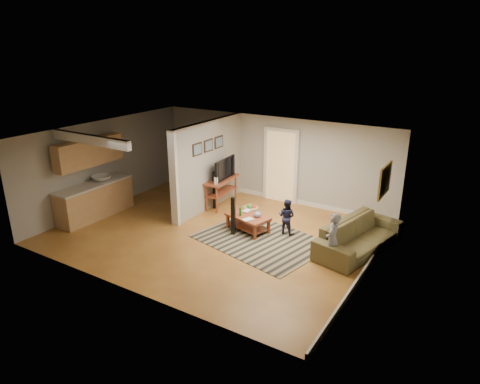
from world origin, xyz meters
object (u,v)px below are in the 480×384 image
Objects in this scene: toy_basket at (251,211)px; child at (330,265)px; coffee_table at (249,219)px; speaker_right at (215,190)px; toddler at (286,233)px; sofa at (358,250)px; speaker_left at (233,216)px; tv_console at (222,181)px.

child is at bearing -26.28° from toy_basket.
child is at bearing -13.22° from coffee_table.
speaker_right reaches higher than toddler.
speaker_right reaches higher than sofa.
speaker_left is 0.90× the size of speaker_right.
coffee_table is (-2.68, -0.42, 0.33)m from sofa.
toddler is at bearing -26.99° from speaker_right.
speaker_left is at bearing -97.92° from child.
speaker_right is 2.49× the size of toy_basket.
speaker_right is at bearing 97.66° from sofa.
coffee_table is 2.72× the size of toy_basket.
child is 1.31× the size of toddler.
speaker_left is 2.25× the size of toy_basket.
sofa is 2.06× the size of child.
speaker_right reaches higher than coffee_table.
speaker_left is at bearing 35.69° from toddler.
tv_console is at bearing 166.13° from toy_basket.
child is (3.94, -1.66, -0.75)m from tv_console.
coffee_table reaches higher than toddler.
speaker_right is (-0.06, -0.25, -0.21)m from tv_console.
coffee_table is at bearing 24.18° from toddler.
sofa is 4.35m from speaker_right.
tv_console is (-1.55, 1.10, 0.43)m from coffee_table.
tv_console is 0.33m from speaker_right.
coffee_table is at bearing 112.27° from sofa.
speaker_right is at bearing 152.20° from coffee_table.
speaker_right reaches higher than speaker_left.
speaker_left is (1.34, -1.48, -0.26)m from tv_console.
toy_basket is at bearing -18.10° from toddler.
speaker_left is at bearing -80.74° from toy_basket.
speaker_right is (-1.61, 0.85, 0.22)m from coffee_table.
tv_console reaches higher than toy_basket.
speaker_left is 1.86m from speaker_right.
toddler is at bearing -125.48° from child.
toddler is at bearing 18.41° from speaker_left.
sofa is 1.02m from child.
sofa is at bearing -177.11° from toddler.
speaker_right is 0.91× the size of child.
tv_console is at bearing 60.69° from speaker_right.
tv_console is 2.64m from toddler.
child is at bearing -35.47° from speaker_right.
tv_console is 1.31m from toy_basket.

